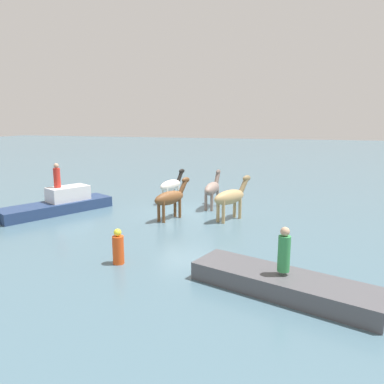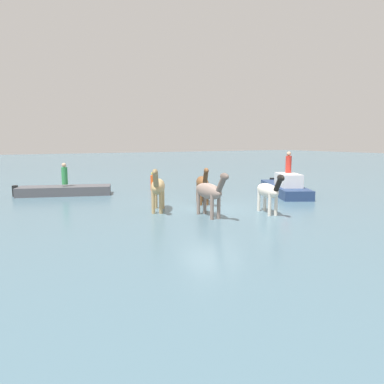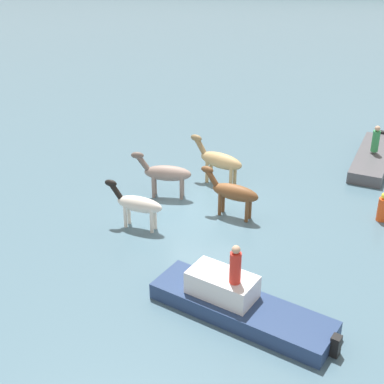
% 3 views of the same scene
% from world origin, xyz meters
% --- Properties ---
extents(ground_plane, '(142.65, 142.65, 0.00)m').
position_xyz_m(ground_plane, '(0.00, 0.00, 0.00)').
color(ground_plane, '#476675').
extents(horse_pinto_flank, '(2.23, 0.95, 1.73)m').
position_xyz_m(horse_pinto_flank, '(-2.16, -1.48, 0.95)').
color(horse_pinto_flank, silver).
rests_on(horse_pinto_flank, ground_plane).
extents(horse_dark_mare, '(2.29, 1.21, 1.81)m').
position_xyz_m(horse_dark_mare, '(1.18, -0.30, 1.00)').
color(horse_dark_mare, brown).
rests_on(horse_dark_mare, ground_plane).
extents(horse_dun_straggler, '(2.35, 1.52, 1.92)m').
position_xyz_m(horse_dun_straggler, '(0.50, 2.32, 1.06)').
color(horse_dun_straggler, tan).
rests_on(horse_dun_straggler, ground_plane).
extents(horse_rear_stallion, '(2.38, 0.62, 1.85)m').
position_xyz_m(horse_rear_stallion, '(-1.51, 0.98, 1.02)').
color(horse_rear_stallion, gray).
rests_on(horse_rear_stallion, ground_plane).
extents(boat_dinghy_port, '(2.85, 5.17, 0.75)m').
position_xyz_m(boat_dinghy_port, '(7.21, 5.08, 0.17)').
color(boat_dinghy_port, '#4C4C51').
rests_on(boat_dinghy_port, ground_plane).
extents(boat_launch_far, '(5.48, 3.80, 1.36)m').
position_xyz_m(boat_launch_far, '(1.58, -5.99, 0.32)').
color(boat_launch_far, navy).
rests_on(boat_launch_far, ground_plane).
extents(person_spotter_bow, '(0.32, 0.32, 1.19)m').
position_xyz_m(person_spotter_bow, '(7.19, 5.03, 1.15)').
color(person_spotter_bow, '#338C4C').
rests_on(person_spotter_bow, boat_dinghy_port).
extents(person_boatman_standing, '(0.32, 0.32, 1.19)m').
position_xyz_m(person_boatman_standing, '(1.46, -6.06, 1.76)').
color(person_boatman_standing, red).
rests_on(person_boatman_standing, boat_launch_far).
extents(buoy_channel_marker, '(0.36, 0.36, 1.14)m').
position_xyz_m(buoy_channel_marker, '(6.65, -0.04, 0.51)').
color(buoy_channel_marker, '#E54C19').
rests_on(buoy_channel_marker, ground_plane).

